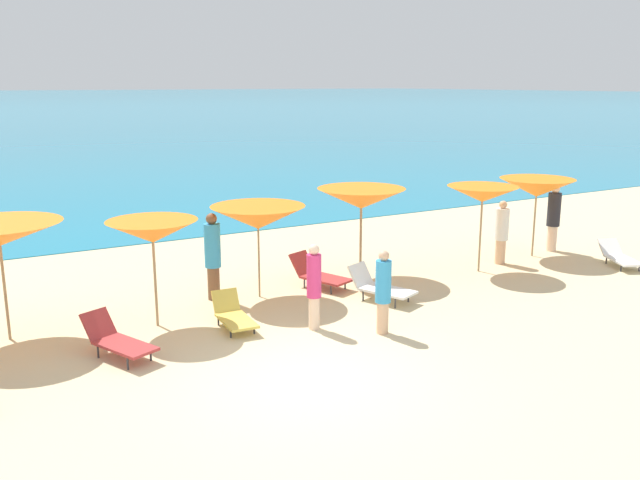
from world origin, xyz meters
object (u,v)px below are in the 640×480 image
lounge_chair_2 (619,256)px  beachgoer_4 (383,290)px  umbrella_6 (483,194)px  beachgoer_2 (213,254)px  umbrella_3 (152,232)px  beachgoer_1 (554,216)px  lounge_chair_4 (117,339)px  umbrella_5 (361,199)px  umbrella_4 (258,217)px  umbrella_7 (537,188)px  lounge_chair_6 (379,286)px  beachgoer_0 (502,231)px  lounge_chair_0 (233,315)px  beachgoer_3 (314,284)px  lounge_chair_3 (318,274)px

lounge_chair_2 → beachgoer_4: size_ratio=1.02×
umbrella_6 → lounge_chair_2: bearing=-21.4°
lounge_chair_2 → beachgoer_2: (-10.16, 2.57, 0.77)m
umbrella_3 → beachgoer_1: (11.44, 0.42, -0.89)m
umbrella_6 → lounge_chair_4: 9.43m
umbrella_5 → beachgoer_1: 6.22m
umbrella_4 → umbrella_7: umbrella_7 is taller
umbrella_7 → lounge_chair_4: bearing=-172.9°
umbrella_7 → lounge_chair_6: umbrella_7 is taller
umbrella_7 → beachgoer_0: (-1.34, -0.14, -1.01)m
umbrella_4 → lounge_chair_0: umbrella_4 is taller
lounge_chair_2 → beachgoer_1: 2.14m
beachgoer_1 → beachgoer_3: beachgoer_1 is taller
umbrella_3 → beachgoer_3: 3.22m
lounge_chair_4 → beachgoer_3: (3.62, -0.50, 0.59)m
beachgoer_1 → lounge_chair_6: bearing=123.4°
lounge_chair_4 → umbrella_4: bearing=4.7°
umbrella_3 → lounge_chair_2: (11.72, -1.57, -1.63)m
lounge_chair_0 → umbrella_4: bearing=53.7°
lounge_chair_6 → beachgoer_2: beachgoer_2 is taller
umbrella_4 → umbrella_6: 5.74m
lounge_chair_4 → umbrella_5: bearing=-4.8°
umbrella_5 → lounge_chair_0: (-4.06, -1.72, -1.69)m
lounge_chair_3 → lounge_chair_4: lounge_chair_3 is taller
lounge_chair_6 → umbrella_4: bearing=123.6°
lounge_chair_0 → lounge_chair_4: bearing=-167.8°
lounge_chair_4 → beachgoer_4: bearing=-39.0°
lounge_chair_0 → lounge_chair_3: 3.13m
umbrella_4 → beachgoer_2: size_ratio=1.15×
beachgoer_2 → beachgoer_4: bearing=-133.5°
beachgoer_2 → beachgoer_3: (1.01, -2.69, -0.12)m
umbrella_5 → lounge_chair_0: size_ratio=1.66×
lounge_chair_3 → beachgoer_4: size_ratio=0.98×
lounge_chair_0 → beachgoer_1: size_ratio=0.71×
lounge_chair_2 → beachgoer_3: beachgoer_3 is taller
umbrella_7 → beachgoer_4: umbrella_7 is taller
umbrella_6 → lounge_chair_6: (-3.50, -0.66, -1.65)m
umbrella_3 → lounge_chair_2: bearing=-7.6°
umbrella_6 → beachgoer_0: (1.00, 0.29, -1.09)m
lounge_chair_0 → beachgoer_0: bearing=10.3°
lounge_chair_2 → lounge_chair_6: bearing=-159.8°
lounge_chair_0 → beachgoer_4: beachgoer_4 is taller
umbrella_3 → lounge_chair_2: size_ratio=1.28×
umbrella_4 → beachgoer_3: size_ratio=1.31×
umbrella_6 → beachgoer_2: umbrella_6 is taller
umbrella_3 → umbrella_5: bearing=9.5°
umbrella_7 → lounge_chair_0: bearing=-173.3°
lounge_chair_0 → lounge_chair_3: size_ratio=0.83×
umbrella_5 → lounge_chair_0: 4.72m
lounge_chair_2 → beachgoer_4: beachgoer_4 is taller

